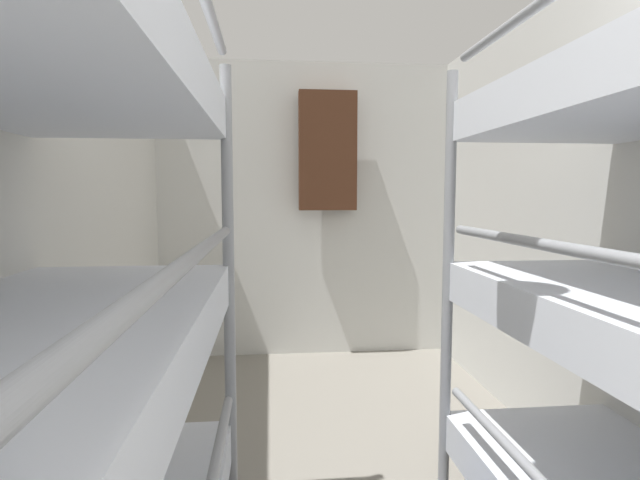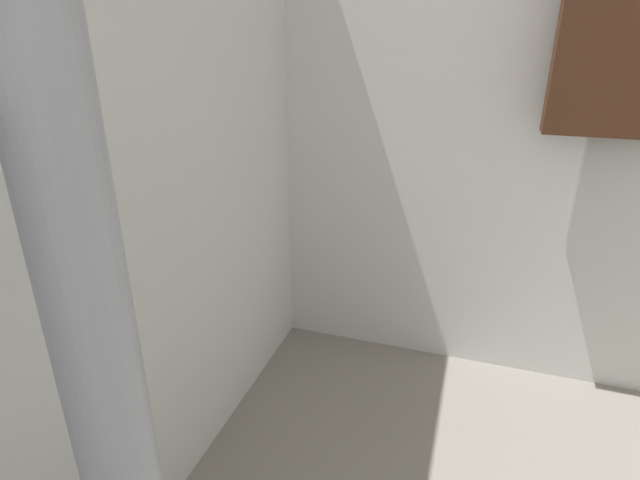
{
  "view_description": "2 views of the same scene",
  "coord_description": "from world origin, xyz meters",
  "views": [
    {
      "loc": [
        -0.28,
        0.43,
        1.28
      ],
      "look_at": [
        0.04,
        3.58,
        1.0
      ],
      "focal_mm": 28.0,
      "sensor_mm": 36.0,
      "label": 1
    },
    {
      "loc": [
        -0.25,
        2.18,
        1.52
      ],
      "look_at": [
        -0.69,
        3.49,
        0.94
      ],
      "focal_mm": 28.0,
      "sensor_mm": 36.0,
      "label": 2
    }
  ],
  "objects": [
    {
      "name": "wall_left",
      "position": [
        -1.17,
        2.19,
        1.16
      ],
      "size": [
        0.06,
        4.51,
        2.32
      ],
      "color": "silver",
      "rests_on": "ground_plane"
    },
    {
      "name": "hanging_coat",
      "position": [
        0.17,
        4.27,
        1.62
      ],
      "size": [
        0.44,
        0.12,
        0.9
      ],
      "color": "#472819"
    },
    {
      "name": "wall_back",
      "position": [
        0.0,
        4.42,
        1.16
      ],
      "size": [
        2.41,
        0.06,
        2.32
      ],
      "color": "silver",
      "rests_on": "ground_plane"
    },
    {
      "name": "bunk_stack_left_near",
      "position": [
        -0.78,
        1.4,
        0.95
      ],
      "size": [
        0.73,
        1.83,
        1.8
      ],
      "color": "gray",
      "rests_on": "ground_plane"
    }
  ]
}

